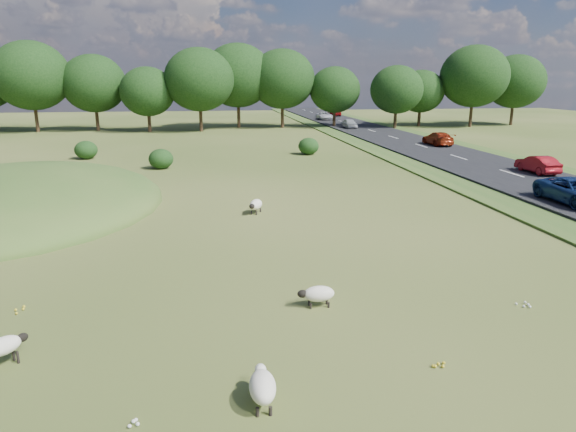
# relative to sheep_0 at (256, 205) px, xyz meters

# --- Properties ---
(ground) EXTENTS (160.00, 160.00, 0.00)m
(ground) POSITION_rel_sheep_0_xyz_m (-1.01, 11.52, -0.46)
(ground) COLOR #344C17
(ground) RESTS_ON ground
(mound) EXTENTS (16.00, 20.00, 4.00)m
(mound) POSITION_rel_sheep_0_xyz_m (-13.01, 3.52, -0.46)
(mound) COLOR #33561E
(mound) RESTS_ON ground
(road) EXTENTS (8.00, 150.00, 0.25)m
(road) POSITION_rel_sheep_0_xyz_m (18.99, 21.52, -0.34)
(road) COLOR black
(road) RESTS_ON ground
(treeline) EXTENTS (96.28, 14.66, 11.70)m
(treeline) POSITION_rel_sheep_0_xyz_m (-2.07, 46.96, 6.10)
(treeline) COLOR black
(treeline) RESTS_ON ground
(shrubs) EXTENTS (21.56, 8.11, 1.58)m
(shrubs) POSITION_rel_sheep_0_xyz_m (-4.13, 18.97, 0.31)
(shrubs) COLOR black
(shrubs) RESTS_ON ground
(sheep_0) EXTENTS (0.96, 1.31, 0.74)m
(sheep_0) POSITION_rel_sheep_0_xyz_m (0.00, 0.00, 0.00)
(sheep_0) COLOR beige
(sheep_0) RESTS_ON ground
(sheep_1) EXTENTS (0.60, 1.30, 0.75)m
(sheep_1) POSITION_rel_sheep_0_xyz_m (-1.38, -16.16, 0.01)
(sheep_1) COLOR beige
(sheep_1) RESTS_ON ground
(sheep_2) EXTENTS (0.98, 0.96, 0.76)m
(sheep_2) POSITION_rel_sheep_0_xyz_m (-7.33, -13.64, 0.06)
(sheep_2) COLOR beige
(sheep_2) RESTS_ON ground
(sheep_3) EXTENTS (1.14, 0.50, 0.66)m
(sheep_3) POSITION_rel_sheep_0_xyz_m (0.80, -11.53, -0.04)
(sheep_3) COLOR beige
(sheep_3) RESTS_ON ground
(car_0) EXTENTS (1.31, 3.75, 1.24)m
(car_0) POSITION_rel_sheep_0_xyz_m (20.89, 7.46, 0.40)
(car_0) COLOR maroon
(car_0) RESTS_ON road
(car_1) EXTENTS (2.14, 4.64, 1.29)m
(car_1) POSITION_rel_sheep_0_xyz_m (17.09, 59.18, 0.43)
(car_1) COLOR white
(car_1) RESTS_ON road
(car_2) EXTENTS (2.22, 4.82, 1.34)m
(car_2) POSITION_rel_sheep_0_xyz_m (17.09, -1.45, 0.46)
(car_2) COLOR navy
(car_2) RESTS_ON road
(car_3) EXTENTS (1.93, 4.74, 1.37)m
(car_3) POSITION_rel_sheep_0_xyz_m (20.89, 67.89, 0.47)
(car_3) COLOR maroon
(car_3) RESTS_ON road
(car_4) EXTENTS (1.52, 3.77, 1.29)m
(car_4) POSITION_rel_sheep_0_xyz_m (17.09, 43.70, 0.43)
(car_4) COLOR #B9BBC2
(car_4) RESTS_ON road
(car_5) EXTENTS (1.84, 4.52, 1.31)m
(car_5) POSITION_rel_sheep_0_xyz_m (20.89, 23.87, 0.44)
(car_5) COLOR #9B2C10
(car_5) RESTS_ON road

